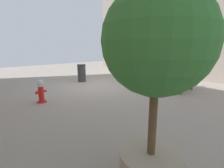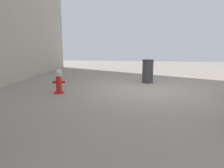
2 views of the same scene
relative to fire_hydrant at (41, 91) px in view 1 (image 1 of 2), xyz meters
name	(u,v)px [view 1 (image 1 of 2)]	position (x,y,z in m)	size (l,w,h in m)	color
ground_plane	(94,85)	(-2.92, -1.00, -0.40)	(23.40, 23.40, 0.00)	gray
building_facade_left	(207,2)	(-8.68, 1.70, 3.93)	(0.70, 18.00, 8.66)	slate
fire_hydrant	(41,91)	(0.00, 0.00, 0.00)	(0.41, 0.39, 0.81)	red
bench_near	(152,72)	(-6.19, 0.11, 0.09)	(1.57, 0.50, 0.95)	brown
bench_far	(182,80)	(-5.29, 2.42, 0.08)	(1.52, 0.56, 0.95)	brown
planter_tree	(156,61)	(0.07, 4.78, 1.36)	(1.35, 1.35, 2.68)	tan
trash_bin	(82,73)	(-2.98, -2.28, 0.08)	(0.47, 0.47, 0.96)	#38383D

